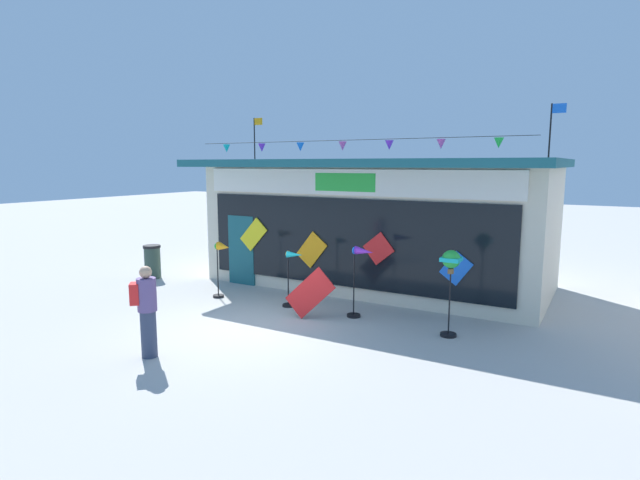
# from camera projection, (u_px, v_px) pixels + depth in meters

# --- Properties ---
(ground_plane) EXTENTS (80.00, 80.00, 0.00)m
(ground_plane) POSITION_uv_depth(u_px,v_px,m) (248.00, 326.00, 10.88)
(ground_plane) COLOR #ADAAA5
(kite_shop_building) EXTENTS (9.72, 5.06, 4.94)m
(kite_shop_building) POSITION_uv_depth(u_px,v_px,m) (377.00, 222.00, 14.53)
(kite_shop_building) COLOR beige
(kite_shop_building) RESTS_ON ground_plane
(wind_spinner_far_left) EXTENTS (0.61, 0.32, 1.47)m
(wind_spinner_far_left) POSITION_uv_depth(u_px,v_px,m) (222.00, 256.00, 13.01)
(wind_spinner_far_left) COLOR black
(wind_spinner_far_left) RESTS_ON ground_plane
(wind_spinner_left) EXTENTS (0.55, 0.29, 1.39)m
(wind_spinner_left) POSITION_uv_depth(u_px,v_px,m) (292.00, 272.00, 12.21)
(wind_spinner_left) COLOR black
(wind_spinner_left) RESTS_ON ground_plane
(wind_spinner_center_left) EXTENTS (0.66, 0.31, 1.64)m
(wind_spinner_center_left) POSITION_uv_depth(u_px,v_px,m) (361.00, 268.00, 11.30)
(wind_spinner_center_left) COLOR black
(wind_spinner_center_left) RESTS_ON ground_plane
(wind_spinner_center_right) EXTENTS (0.37, 0.37, 1.78)m
(wind_spinner_center_right) POSITION_uv_depth(u_px,v_px,m) (451.00, 267.00, 10.04)
(wind_spinner_center_right) COLOR black
(wind_spinner_center_right) RESTS_ON ground_plane
(person_near_camera) EXTENTS (0.46, 0.46, 1.68)m
(person_near_camera) POSITION_uv_depth(u_px,v_px,m) (146.00, 309.00, 9.03)
(person_near_camera) COLOR #333D56
(person_near_camera) RESTS_ON ground_plane
(trash_bin) EXTENTS (0.52, 0.52, 1.02)m
(trash_bin) POSITION_uv_depth(u_px,v_px,m) (152.00, 261.00, 15.43)
(trash_bin) COLOR #2D4238
(trash_bin) RESTS_ON ground_plane
(display_kite_on_ground) EXTENTS (1.20, 0.23, 1.20)m
(display_kite_on_ground) POSITION_uv_depth(u_px,v_px,m) (310.00, 293.00, 11.31)
(display_kite_on_ground) COLOR red
(display_kite_on_ground) RESTS_ON ground_plane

